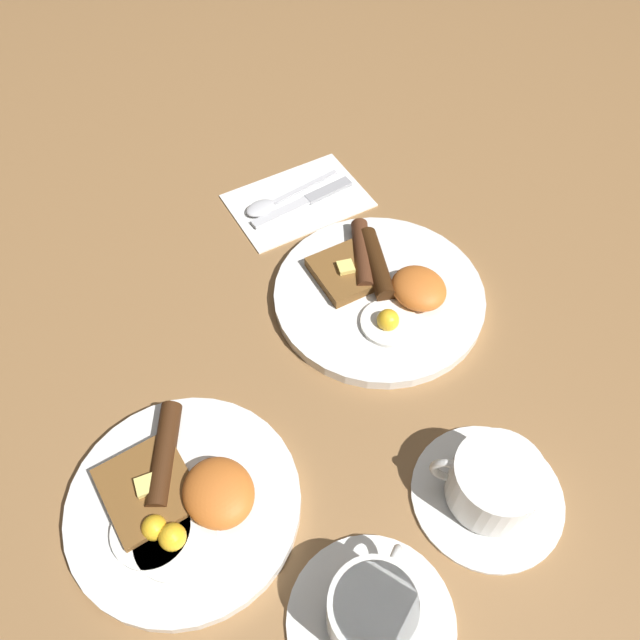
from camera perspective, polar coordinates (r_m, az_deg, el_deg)
The scene contains 8 objects.
ground_plane at distance 0.80m, azimuth 5.37°, elevation 1.91°, with size 3.00×3.00×0.00m, color olive.
breakfast_plate_near at distance 0.79m, azimuth 5.54°, elevation 2.65°, with size 0.27×0.27×0.05m.
breakfast_plate_far at distance 0.66m, azimuth -12.38°, elevation -15.86°, with size 0.24×0.24×0.05m.
teacup_near at distance 0.66m, azimuth 15.44°, elevation -14.39°, with size 0.16×0.16×0.07m.
teacup_far at distance 0.61m, azimuth 4.91°, elevation -25.21°, with size 0.16×0.16×0.07m.
napkin at distance 0.92m, azimuth -2.03°, elevation 10.92°, with size 0.13×0.19×0.01m, color white.
knife at distance 0.91m, azimuth -1.09°, elevation 10.95°, with size 0.02×0.16×0.01m.
spoon at distance 0.91m, azimuth -4.49°, elevation 10.61°, with size 0.03×0.16×0.01m.
Camera 1 is at (-0.36, 0.35, 0.62)m, focal length 35.00 mm.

